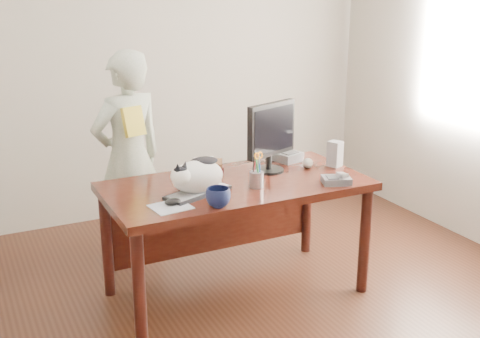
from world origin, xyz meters
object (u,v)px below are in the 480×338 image
coffee_mug (218,197)px  baseball (308,163)px  phone (337,179)px  book_stack (207,165)px  desk (231,201)px  person (129,159)px  cat (196,175)px  calculator (285,156)px  keyboard (198,192)px  mouse (173,202)px  monitor (271,133)px  speaker (335,154)px  pen_cup (257,177)px

coffee_mug → baseball: size_ratio=2.03×
phone → book_stack: bearing=156.2°
desk → phone: size_ratio=7.96×
baseball → person: bearing=144.0°
cat → phone: bearing=-33.6°
cat → book_stack: size_ratio=1.59×
baseball → calculator: (-0.04, 0.23, -0.00)m
keyboard → mouse: (-0.19, -0.11, 0.01)m
baseball → calculator: bearing=100.9°
book_stack → calculator: bearing=17.1°
phone → baseball: 0.35m
monitor → speaker: size_ratio=2.66×
pen_cup → speaker: (0.66, 0.15, 0.03)m
cat → mouse: cat is taller
phone → cat: bearing=-171.4°
keyboard → calculator: (0.81, 0.39, 0.02)m
baseball → coffee_mug: bearing=-154.6°
pen_cup → phone: pen_cup is taller
pen_cup → coffee_mug: bearing=-149.7°
cat → monitor: size_ratio=0.85×
keyboard → cat: bearing=-171.6°
keyboard → baseball: baseball is taller
desk → baseball: bearing=-1.5°
keyboard → baseball: (0.85, 0.16, 0.02)m
cat → book_stack: bearing=38.4°
cat → person: 0.91m
desk → pen_cup: size_ratio=7.43×
mouse → coffee_mug: size_ratio=0.73×
mouse → speaker: bearing=3.5°
keyboard → mouse: size_ratio=4.39×
desk → coffee_mug: coffee_mug is taller
pen_cup → coffee_mug: pen_cup is taller
keyboard → calculator: 0.89m
desk → book_stack: size_ratio=6.63×
mouse → speaker: size_ratio=0.58×
calculator → coffee_mug: bearing=-158.2°
monitor → pen_cup: (-0.22, -0.23, -0.20)m
baseball → calculator: size_ratio=0.26×
phone → person: bearing=153.5°
calculator → pen_cup: bearing=-153.0°
mouse → baseball: bearing=7.5°
monitor → book_stack: monitor is taller
baseball → desk: bearing=178.5°
baseball → phone: bearing=-92.5°
cat → baseball: (0.86, 0.17, -0.09)m
baseball → person: person is taller
monitor → mouse: size_ratio=4.55×
mouse → calculator: (1.00, 0.49, 0.01)m
pen_cup → cat: bearing=176.0°
pen_cup → mouse: (-0.56, -0.07, -0.04)m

